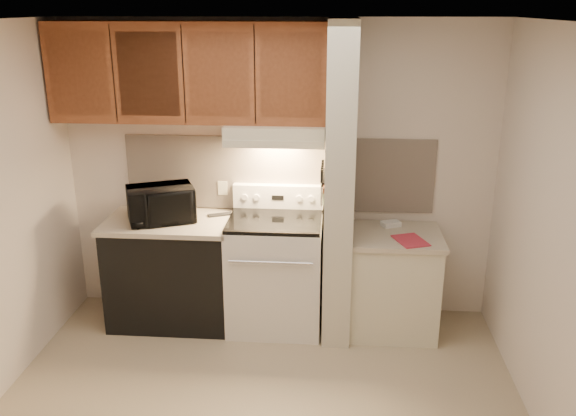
# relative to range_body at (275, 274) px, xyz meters

# --- Properties ---
(floor) EXTENTS (3.60, 3.60, 0.00)m
(floor) POSITION_rel_range_body_xyz_m (0.00, -1.16, -0.46)
(floor) COLOR tan
(floor) RESTS_ON ground
(ceiling) EXTENTS (3.60, 3.60, 0.00)m
(ceiling) POSITION_rel_range_body_xyz_m (0.00, -1.16, 2.04)
(ceiling) COLOR white
(ceiling) RESTS_ON wall_back
(wall_back) EXTENTS (3.60, 2.50, 0.02)m
(wall_back) POSITION_rel_range_body_xyz_m (0.00, 0.34, 0.79)
(wall_back) COLOR silver
(wall_back) RESTS_ON floor
(wall_right) EXTENTS (0.02, 3.00, 2.50)m
(wall_right) POSITION_rel_range_body_xyz_m (1.80, -1.16, 0.79)
(wall_right) COLOR silver
(wall_right) RESTS_ON floor
(backsplash) EXTENTS (2.60, 0.02, 0.63)m
(backsplash) POSITION_rel_range_body_xyz_m (0.00, 0.33, 0.78)
(backsplash) COLOR beige
(backsplash) RESTS_ON wall_back
(range_body) EXTENTS (0.76, 0.65, 0.92)m
(range_body) POSITION_rel_range_body_xyz_m (0.00, 0.00, 0.00)
(range_body) COLOR silver
(range_body) RESTS_ON floor
(oven_window) EXTENTS (0.50, 0.01, 0.30)m
(oven_window) POSITION_rel_range_body_xyz_m (0.00, -0.32, 0.04)
(oven_window) COLOR black
(oven_window) RESTS_ON range_body
(oven_handle) EXTENTS (0.65, 0.02, 0.02)m
(oven_handle) POSITION_rel_range_body_xyz_m (0.00, -0.35, 0.26)
(oven_handle) COLOR silver
(oven_handle) RESTS_ON range_body
(cooktop) EXTENTS (0.74, 0.64, 0.03)m
(cooktop) POSITION_rel_range_body_xyz_m (0.00, 0.00, 0.48)
(cooktop) COLOR black
(cooktop) RESTS_ON range_body
(range_backguard) EXTENTS (0.76, 0.08, 0.20)m
(range_backguard) POSITION_rel_range_body_xyz_m (0.00, 0.28, 0.59)
(range_backguard) COLOR silver
(range_backguard) RESTS_ON range_body
(range_display) EXTENTS (0.10, 0.01, 0.04)m
(range_display) POSITION_rel_range_body_xyz_m (0.00, 0.24, 0.59)
(range_display) COLOR black
(range_display) RESTS_ON range_backguard
(range_knob_left_outer) EXTENTS (0.05, 0.02, 0.05)m
(range_knob_left_outer) POSITION_rel_range_body_xyz_m (-0.28, 0.24, 0.59)
(range_knob_left_outer) COLOR silver
(range_knob_left_outer) RESTS_ON range_backguard
(range_knob_left_inner) EXTENTS (0.05, 0.02, 0.05)m
(range_knob_left_inner) POSITION_rel_range_body_xyz_m (-0.18, 0.24, 0.59)
(range_knob_left_inner) COLOR silver
(range_knob_left_inner) RESTS_ON range_backguard
(range_knob_right_inner) EXTENTS (0.05, 0.02, 0.05)m
(range_knob_right_inner) POSITION_rel_range_body_xyz_m (0.18, 0.24, 0.59)
(range_knob_right_inner) COLOR silver
(range_knob_right_inner) RESTS_ON range_backguard
(range_knob_right_outer) EXTENTS (0.05, 0.02, 0.05)m
(range_knob_right_outer) POSITION_rel_range_body_xyz_m (0.28, 0.24, 0.59)
(range_knob_right_outer) COLOR silver
(range_knob_right_outer) RESTS_ON range_backguard
(dishwasher_front) EXTENTS (1.00, 0.63, 0.87)m
(dishwasher_front) POSITION_rel_range_body_xyz_m (-0.88, 0.01, -0.03)
(dishwasher_front) COLOR black
(dishwasher_front) RESTS_ON floor
(left_countertop) EXTENTS (1.04, 0.67, 0.04)m
(left_countertop) POSITION_rel_range_body_xyz_m (-0.88, 0.01, 0.43)
(left_countertop) COLOR #C1B49C
(left_countertop) RESTS_ON dishwasher_front
(spoon_rest) EXTENTS (0.21, 0.14, 0.01)m
(spoon_rest) POSITION_rel_range_body_xyz_m (-0.48, 0.16, 0.46)
(spoon_rest) COLOR black
(spoon_rest) RESTS_ON left_countertop
(teal_jar) EXTENTS (0.11, 0.11, 0.10)m
(teal_jar) POSITION_rel_range_body_xyz_m (-1.01, -0.09, 0.50)
(teal_jar) COLOR #276861
(teal_jar) RESTS_ON left_countertop
(outlet) EXTENTS (0.08, 0.01, 0.12)m
(outlet) POSITION_rel_range_body_xyz_m (-0.48, 0.32, 0.64)
(outlet) COLOR beige
(outlet) RESTS_ON backsplash
(microwave) EXTENTS (0.62, 0.53, 0.29)m
(microwave) POSITION_rel_range_body_xyz_m (-0.93, -0.01, 0.59)
(microwave) COLOR black
(microwave) RESTS_ON left_countertop
(partition_pillar) EXTENTS (0.22, 0.70, 2.50)m
(partition_pillar) POSITION_rel_range_body_xyz_m (0.51, -0.01, 0.79)
(partition_pillar) COLOR beige
(partition_pillar) RESTS_ON floor
(pillar_trim) EXTENTS (0.01, 0.70, 0.04)m
(pillar_trim) POSITION_rel_range_body_xyz_m (0.39, -0.01, 0.84)
(pillar_trim) COLOR brown
(pillar_trim) RESTS_ON partition_pillar
(knife_strip) EXTENTS (0.02, 0.42, 0.04)m
(knife_strip) POSITION_rel_range_body_xyz_m (0.39, -0.06, 0.86)
(knife_strip) COLOR black
(knife_strip) RESTS_ON partition_pillar
(knife_blade_a) EXTENTS (0.01, 0.03, 0.16)m
(knife_blade_a) POSITION_rel_range_body_xyz_m (0.38, -0.23, 0.76)
(knife_blade_a) COLOR silver
(knife_blade_a) RESTS_ON knife_strip
(knife_handle_a) EXTENTS (0.02, 0.02, 0.10)m
(knife_handle_a) POSITION_rel_range_body_xyz_m (0.38, -0.20, 0.91)
(knife_handle_a) COLOR black
(knife_handle_a) RESTS_ON knife_strip
(knife_blade_b) EXTENTS (0.01, 0.04, 0.18)m
(knife_blade_b) POSITION_rel_range_body_xyz_m (0.38, -0.13, 0.75)
(knife_blade_b) COLOR silver
(knife_blade_b) RESTS_ON knife_strip
(knife_handle_b) EXTENTS (0.02, 0.02, 0.10)m
(knife_handle_b) POSITION_rel_range_body_xyz_m (0.38, -0.13, 0.91)
(knife_handle_b) COLOR black
(knife_handle_b) RESTS_ON knife_strip
(knife_blade_c) EXTENTS (0.01, 0.04, 0.20)m
(knife_blade_c) POSITION_rel_range_body_xyz_m (0.38, -0.06, 0.74)
(knife_blade_c) COLOR silver
(knife_blade_c) RESTS_ON knife_strip
(knife_handle_c) EXTENTS (0.02, 0.02, 0.10)m
(knife_handle_c) POSITION_rel_range_body_xyz_m (0.38, -0.07, 0.91)
(knife_handle_c) COLOR black
(knife_handle_c) RESTS_ON knife_strip
(knife_blade_d) EXTENTS (0.01, 0.04, 0.16)m
(knife_blade_d) POSITION_rel_range_body_xyz_m (0.38, 0.03, 0.76)
(knife_blade_d) COLOR silver
(knife_blade_d) RESTS_ON knife_strip
(knife_handle_d) EXTENTS (0.02, 0.02, 0.10)m
(knife_handle_d) POSITION_rel_range_body_xyz_m (0.38, 0.02, 0.91)
(knife_handle_d) COLOR black
(knife_handle_d) RESTS_ON knife_strip
(knife_blade_e) EXTENTS (0.01, 0.04, 0.18)m
(knife_blade_e) POSITION_rel_range_body_xyz_m (0.38, 0.10, 0.75)
(knife_blade_e) COLOR silver
(knife_blade_e) RESTS_ON knife_strip
(knife_handle_e) EXTENTS (0.02, 0.02, 0.10)m
(knife_handle_e) POSITION_rel_range_body_xyz_m (0.38, 0.10, 0.91)
(knife_handle_e) COLOR black
(knife_handle_e) RESTS_ON knife_strip
(oven_mitt) EXTENTS (0.03, 0.11, 0.26)m
(oven_mitt) POSITION_rel_range_body_xyz_m (0.38, 0.17, 0.71)
(oven_mitt) COLOR slate
(oven_mitt) RESTS_ON partition_pillar
(right_cab_base) EXTENTS (0.70, 0.60, 0.81)m
(right_cab_base) POSITION_rel_range_body_xyz_m (0.97, -0.01, -0.06)
(right_cab_base) COLOR beige
(right_cab_base) RESTS_ON floor
(right_countertop) EXTENTS (0.74, 0.64, 0.04)m
(right_countertop) POSITION_rel_range_body_xyz_m (0.97, -0.01, 0.37)
(right_countertop) COLOR #C1B49C
(right_countertop) RESTS_ON right_cab_base
(red_folder) EXTENTS (0.29, 0.34, 0.01)m
(red_folder) POSITION_rel_range_body_xyz_m (1.07, -0.16, 0.39)
(red_folder) COLOR #B82B3E
(red_folder) RESTS_ON right_countertop
(white_box) EXTENTS (0.18, 0.15, 0.04)m
(white_box) POSITION_rel_range_body_xyz_m (0.94, 0.17, 0.41)
(white_box) COLOR white
(white_box) RESTS_ON right_countertop
(range_hood) EXTENTS (0.78, 0.44, 0.15)m
(range_hood) POSITION_rel_range_body_xyz_m (0.00, 0.12, 1.17)
(range_hood) COLOR beige
(range_hood) RESTS_ON upper_cabinets
(hood_lip) EXTENTS (0.78, 0.04, 0.06)m
(hood_lip) POSITION_rel_range_body_xyz_m (0.00, -0.08, 1.12)
(hood_lip) COLOR beige
(hood_lip) RESTS_ON range_hood
(upper_cabinets) EXTENTS (2.18, 0.33, 0.77)m
(upper_cabinets) POSITION_rel_range_body_xyz_m (-0.69, 0.17, 1.62)
(upper_cabinets) COLOR brown
(upper_cabinets) RESTS_ON wall_back
(cab_door_a) EXTENTS (0.46, 0.01, 0.63)m
(cab_door_a) POSITION_rel_range_body_xyz_m (-1.51, 0.01, 1.62)
(cab_door_a) COLOR brown
(cab_door_a) RESTS_ON upper_cabinets
(cab_gap_a) EXTENTS (0.01, 0.01, 0.73)m
(cab_gap_a) POSITION_rel_range_body_xyz_m (-1.23, 0.01, 1.62)
(cab_gap_a) COLOR black
(cab_gap_a) RESTS_ON upper_cabinets
(cab_door_b) EXTENTS (0.46, 0.01, 0.63)m
(cab_door_b) POSITION_rel_range_body_xyz_m (-0.96, 0.01, 1.62)
(cab_door_b) COLOR brown
(cab_door_b) RESTS_ON upper_cabinets
(cab_gap_b) EXTENTS (0.01, 0.01, 0.73)m
(cab_gap_b) POSITION_rel_range_body_xyz_m (-0.69, 0.01, 1.62)
(cab_gap_b) COLOR black
(cab_gap_b) RESTS_ON upper_cabinets
(cab_door_c) EXTENTS (0.46, 0.01, 0.63)m
(cab_door_c) POSITION_rel_range_body_xyz_m (-0.42, 0.01, 1.62)
(cab_door_c) COLOR brown
(cab_door_c) RESTS_ON upper_cabinets
(cab_gap_c) EXTENTS (0.01, 0.01, 0.73)m
(cab_gap_c) POSITION_rel_range_body_xyz_m (-0.14, 0.01, 1.62)
(cab_gap_c) COLOR black
(cab_gap_c) RESTS_ON upper_cabinets
(cab_door_d) EXTENTS (0.46, 0.01, 0.63)m
(cab_door_d) POSITION_rel_range_body_xyz_m (0.13, 0.01, 1.62)
(cab_door_d) COLOR brown
(cab_door_d) RESTS_ON upper_cabinets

